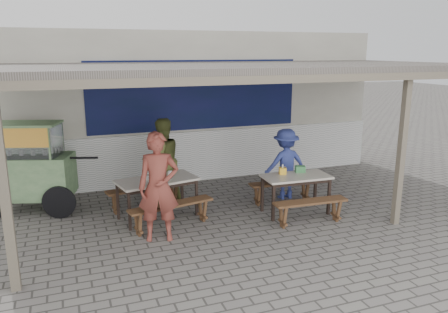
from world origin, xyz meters
The scene contains 17 objects.
ground centered at (0.00, 0.00, 0.00)m, with size 60.00×60.00×0.00m, color #68645E.
back_wall centered at (0.00, 3.58, 1.72)m, with size 9.00×1.28×3.50m.
warung_roof centered at (0.02, 0.90, 2.71)m, with size 9.00×4.21×2.81m.
table_left centered at (-1.62, 0.88, 0.67)m, with size 1.56×1.01×0.75m.
bench_left_street centered at (-1.49, 0.30, 0.34)m, with size 1.57×0.59×0.45m.
bench_left_wall centered at (-1.74, 1.47, 0.34)m, with size 1.57×0.59×0.45m.
table_right centered at (0.91, 0.20, 0.67)m, with size 1.30×0.71×0.75m.
bench_right_street centered at (0.88, -0.40, 0.33)m, with size 1.38×0.35×0.45m.
bench_right_wall centered at (0.94, 0.81, 0.33)m, with size 1.38×0.35×0.45m.
vendor_cart centered at (-3.82, 2.06, 0.95)m, with size 2.24×1.31×1.74m.
patron_street_side centered at (-1.79, -0.09, 0.90)m, with size 0.66×0.43×1.81m, color brown.
patron_wall_side centered at (-1.32, 1.77, 0.87)m, with size 0.84×0.66×1.74m, color #575E2C.
patron_right_table centered at (1.15, 1.08, 0.74)m, with size 0.96×0.55×1.49m, color #323F8D.
tissue_box centered at (0.71, 0.38, 0.81)m, with size 0.13×0.13×0.13m, color gold.
donation_box centered at (1.10, 0.38, 0.81)m, with size 0.19×0.13×0.13m, color #398045.
condiment_jar centered at (-1.33, 1.03, 0.80)m, with size 0.08×0.08×0.09m, color silver.
condiment_bowl centered at (-1.80, 0.94, 0.77)m, with size 0.17×0.17×0.04m, color white.
Camera 1 is at (-3.13, -6.78, 3.05)m, focal length 35.00 mm.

